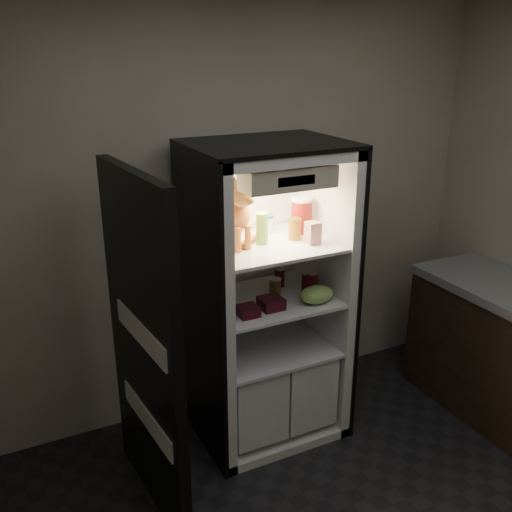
{
  "coord_description": "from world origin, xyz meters",
  "views": [
    {
      "loc": [
        -1.48,
        -1.47,
        2.37
      ],
      "look_at": [
        -0.09,
        1.32,
        1.22
      ],
      "focal_mm": 40.0,
      "sensor_mm": 36.0,
      "label": 1
    }
  ],
  "objects_px": {
    "soda_can_a": "(280,277)",
    "soda_can_b": "(307,282)",
    "berry_box_left": "(248,311)",
    "refrigerator": "(264,315)",
    "pepper_jar": "(301,215)",
    "cream_carton": "(313,233)",
    "soda_can_c": "(312,283)",
    "salsa_jar": "(295,229)",
    "mayo_tub": "(267,224)",
    "berry_box_right": "(271,303)",
    "condiment_jar": "(275,286)",
    "tabby_cat": "(230,218)",
    "parmesan_shaker": "(262,228)",
    "grape_bag": "(317,294)"
  },
  "relations": [
    {
      "from": "tabby_cat",
      "to": "condiment_jar",
      "type": "height_order",
      "value": "tabby_cat"
    },
    {
      "from": "tabby_cat",
      "to": "soda_can_a",
      "type": "height_order",
      "value": "tabby_cat"
    },
    {
      "from": "refrigerator",
      "to": "grape_bag",
      "type": "bearing_deg",
      "value": -49.02
    },
    {
      "from": "berry_box_left",
      "to": "refrigerator",
      "type": "bearing_deg",
      "value": 46.24
    },
    {
      "from": "salsa_jar",
      "to": "berry_box_right",
      "type": "distance_m",
      "value": 0.46
    },
    {
      "from": "pepper_jar",
      "to": "cream_carton",
      "type": "xyz_separation_m",
      "value": [
        -0.05,
        -0.21,
        -0.04
      ]
    },
    {
      "from": "tabby_cat",
      "to": "mayo_tub",
      "type": "distance_m",
      "value": 0.34
    },
    {
      "from": "mayo_tub",
      "to": "salsa_jar",
      "type": "bearing_deg",
      "value": -66.31
    },
    {
      "from": "soda_can_c",
      "to": "berry_box_right",
      "type": "bearing_deg",
      "value": -165.53
    },
    {
      "from": "parmesan_shaker",
      "to": "grape_bag",
      "type": "distance_m",
      "value": 0.51
    },
    {
      "from": "mayo_tub",
      "to": "pepper_jar",
      "type": "relative_size",
      "value": 0.52
    },
    {
      "from": "soda_can_a",
      "to": "berry_box_right",
      "type": "relative_size",
      "value": 0.91
    },
    {
      "from": "soda_can_c",
      "to": "parmesan_shaker",
      "type": "bearing_deg",
      "value": 168.2
    },
    {
      "from": "refrigerator",
      "to": "grape_bag",
      "type": "xyz_separation_m",
      "value": [
        0.22,
        -0.25,
        0.2
      ]
    },
    {
      "from": "cream_carton",
      "to": "grape_bag",
      "type": "distance_m",
      "value": 0.37
    },
    {
      "from": "soda_can_c",
      "to": "berry_box_right",
      "type": "distance_m",
      "value": 0.34
    },
    {
      "from": "condiment_jar",
      "to": "soda_can_b",
      "type": "bearing_deg",
      "value": -20.88
    },
    {
      "from": "soda_can_a",
      "to": "grape_bag",
      "type": "distance_m",
      "value": 0.33
    },
    {
      "from": "grape_bag",
      "to": "berry_box_left",
      "type": "relative_size",
      "value": 1.84
    },
    {
      "from": "soda_can_c",
      "to": "berry_box_left",
      "type": "height_order",
      "value": "soda_can_c"
    },
    {
      "from": "cream_carton",
      "to": "berry_box_left",
      "type": "relative_size",
      "value": 1.14
    },
    {
      "from": "soda_can_b",
      "to": "tabby_cat",
      "type": "bearing_deg",
      "value": 169.05
    },
    {
      "from": "parmesan_shaker",
      "to": "soda_can_b",
      "type": "distance_m",
      "value": 0.48
    },
    {
      "from": "parmesan_shaker",
      "to": "soda_can_c",
      "type": "xyz_separation_m",
      "value": [
        0.31,
        -0.06,
        -0.38
      ]
    },
    {
      "from": "mayo_tub",
      "to": "cream_carton",
      "type": "distance_m",
      "value": 0.34
    },
    {
      "from": "cream_carton",
      "to": "soda_can_c",
      "type": "height_order",
      "value": "cream_carton"
    },
    {
      "from": "soda_can_a",
      "to": "condiment_jar",
      "type": "xyz_separation_m",
      "value": [
        -0.08,
        -0.08,
        -0.01
      ]
    },
    {
      "from": "tabby_cat",
      "to": "soda_can_c",
      "type": "xyz_separation_m",
      "value": [
        0.49,
        -0.12,
        -0.44
      ]
    },
    {
      "from": "cream_carton",
      "to": "soda_can_b",
      "type": "relative_size",
      "value": 1.03
    },
    {
      "from": "refrigerator",
      "to": "berry_box_left",
      "type": "distance_m",
      "value": 0.37
    },
    {
      "from": "parmesan_shaker",
      "to": "soda_can_a",
      "type": "bearing_deg",
      "value": 32.58
    },
    {
      "from": "salsa_jar",
      "to": "grape_bag",
      "type": "distance_m",
      "value": 0.41
    },
    {
      "from": "condiment_jar",
      "to": "mayo_tub",
      "type": "bearing_deg",
      "value": 85.2
    },
    {
      "from": "refrigerator",
      "to": "soda_can_c",
      "type": "height_order",
      "value": "refrigerator"
    },
    {
      "from": "refrigerator",
      "to": "soda_can_b",
      "type": "bearing_deg",
      "value": -19.6
    },
    {
      "from": "berry_box_left",
      "to": "parmesan_shaker",
      "type": "bearing_deg",
      "value": 44.55
    },
    {
      "from": "parmesan_shaker",
      "to": "berry_box_left",
      "type": "xyz_separation_m",
      "value": [
        -0.18,
        -0.17,
        -0.41
      ]
    },
    {
      "from": "mayo_tub",
      "to": "grape_bag",
      "type": "xyz_separation_m",
      "value": [
        0.14,
        -0.37,
        -0.35
      ]
    },
    {
      "from": "soda_can_a",
      "to": "soda_can_c",
      "type": "xyz_separation_m",
      "value": [
        0.12,
        -0.18,
        0.01
      ]
    },
    {
      "from": "grape_bag",
      "to": "soda_can_c",
      "type": "bearing_deg",
      "value": 71.12
    },
    {
      "from": "tabby_cat",
      "to": "parmesan_shaker",
      "type": "relative_size",
      "value": 2.35
    },
    {
      "from": "cream_carton",
      "to": "soda_can_c",
      "type": "distance_m",
      "value": 0.36
    },
    {
      "from": "mayo_tub",
      "to": "soda_can_a",
      "type": "height_order",
      "value": "mayo_tub"
    },
    {
      "from": "salsa_jar",
      "to": "grape_bag",
      "type": "xyz_separation_m",
      "value": [
        0.06,
        -0.18,
        -0.36
      ]
    },
    {
      "from": "refrigerator",
      "to": "salsa_jar",
      "type": "relative_size",
      "value": 14.25
    },
    {
      "from": "soda_can_a",
      "to": "soda_can_b",
      "type": "xyz_separation_m",
      "value": [
        0.11,
        -0.15,
        0.0
      ]
    },
    {
      "from": "tabby_cat",
      "to": "soda_can_c",
      "type": "relative_size",
      "value": 3.2
    },
    {
      "from": "refrigerator",
      "to": "tabby_cat",
      "type": "bearing_deg",
      "value": 179.64
    },
    {
      "from": "salsa_jar",
      "to": "soda_can_c",
      "type": "height_order",
      "value": "salsa_jar"
    },
    {
      "from": "condiment_jar",
      "to": "berry_box_right",
      "type": "bearing_deg",
      "value": -124.24
    }
  ]
}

